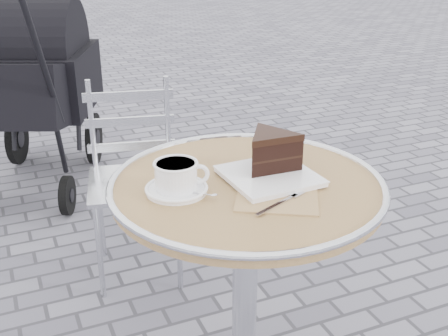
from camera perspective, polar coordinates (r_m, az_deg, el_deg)
name	(u,v)px	position (r m, az deg, el deg)	size (l,w,h in m)	color
cafe_table	(246,238)	(1.53, 2.23, -7.08)	(0.72, 0.72, 0.74)	silver
cappuccino_set	(177,179)	(1.39, -4.80, -1.10)	(0.16, 0.16, 0.08)	white
cake_plate_set	(271,157)	(1.47, 4.79, 1.15)	(0.30, 0.37, 0.12)	#A67F5B
bistro_chair	(133,156)	(2.28, -9.27, 1.21)	(0.43, 0.43, 0.79)	silver
baby_stroller	(34,93)	(3.20, -18.71, 7.27)	(0.88, 1.20, 1.15)	black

